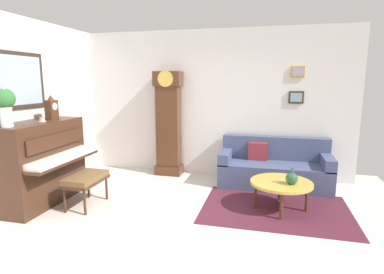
{
  "coord_description": "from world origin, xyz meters",
  "views": [
    {
      "loc": [
        1.09,
        -3.59,
        1.85
      ],
      "look_at": [
        -0.06,
        1.04,
        0.98
      ],
      "focal_mm": 29.15,
      "sensor_mm": 36.0,
      "label": 1
    }
  ],
  "objects_px": {
    "flower_vase": "(5,103)",
    "coffee_table": "(281,184)",
    "teacup": "(42,120)",
    "piano": "(41,162)",
    "piano_bench": "(86,180)",
    "mantel_clock": "(52,108)",
    "grandfather_clock": "(169,126)",
    "couch": "(274,168)",
    "green_jug": "(292,178)"
  },
  "relations": [
    {
      "from": "flower_vase",
      "to": "coffee_table",
      "type": "bearing_deg",
      "value": 17.94
    },
    {
      "from": "teacup",
      "to": "mantel_clock",
      "type": "bearing_deg",
      "value": 102.03
    },
    {
      "from": "piano",
      "to": "flower_vase",
      "type": "distance_m",
      "value": 1.08
    },
    {
      "from": "teacup",
      "to": "green_jug",
      "type": "xyz_separation_m",
      "value": [
        3.6,
        0.49,
        -0.77
      ]
    },
    {
      "from": "couch",
      "to": "flower_vase",
      "type": "bearing_deg",
      "value": -147.07
    },
    {
      "from": "flower_vase",
      "to": "teacup",
      "type": "bearing_deg",
      "value": 83.33
    },
    {
      "from": "piano_bench",
      "to": "couch",
      "type": "bearing_deg",
      "value": 31.39
    },
    {
      "from": "grandfather_clock",
      "to": "flower_vase",
      "type": "xyz_separation_m",
      "value": [
        -1.42,
        -2.41,
        0.6
      ]
    },
    {
      "from": "grandfather_clock",
      "to": "couch",
      "type": "relative_size",
      "value": 1.07
    },
    {
      "from": "grandfather_clock",
      "to": "flower_vase",
      "type": "height_order",
      "value": "grandfather_clock"
    },
    {
      "from": "grandfather_clock",
      "to": "couch",
      "type": "height_order",
      "value": "grandfather_clock"
    },
    {
      "from": "coffee_table",
      "to": "piano_bench",
      "type": "bearing_deg",
      "value": -168.51
    },
    {
      "from": "piano",
      "to": "flower_vase",
      "type": "bearing_deg",
      "value": -89.75
    },
    {
      "from": "mantel_clock",
      "to": "piano",
      "type": "bearing_deg",
      "value": -90.49
    },
    {
      "from": "green_jug",
      "to": "grandfather_clock",
      "type": "bearing_deg",
      "value": 148.93
    },
    {
      "from": "piano",
      "to": "couch",
      "type": "bearing_deg",
      "value": 26.01
    },
    {
      "from": "piano",
      "to": "piano_bench",
      "type": "xyz_separation_m",
      "value": [
        0.73,
        0.02,
        -0.22
      ]
    },
    {
      "from": "coffee_table",
      "to": "mantel_clock",
      "type": "height_order",
      "value": "mantel_clock"
    },
    {
      "from": "mantel_clock",
      "to": "coffee_table",
      "type": "bearing_deg",
      "value": 4.3
    },
    {
      "from": "piano",
      "to": "flower_vase",
      "type": "xyz_separation_m",
      "value": [
        0.0,
        -0.55,
        0.93
      ]
    },
    {
      "from": "piano",
      "to": "grandfather_clock",
      "type": "distance_m",
      "value": 2.37
    },
    {
      "from": "mantel_clock",
      "to": "grandfather_clock",
      "type": "bearing_deg",
      "value": 47.17
    },
    {
      "from": "piano",
      "to": "coffee_table",
      "type": "xyz_separation_m",
      "value": [
        3.54,
        0.6,
        -0.24
      ]
    },
    {
      "from": "piano_bench",
      "to": "coffee_table",
      "type": "height_order",
      "value": "piano_bench"
    },
    {
      "from": "piano",
      "to": "couch",
      "type": "height_order",
      "value": "piano"
    },
    {
      "from": "piano_bench",
      "to": "teacup",
      "type": "distance_m",
      "value": 1.09
    },
    {
      "from": "piano_bench",
      "to": "green_jug",
      "type": "distance_m",
      "value": 2.98
    },
    {
      "from": "teacup",
      "to": "coffee_table",
      "type": "bearing_deg",
      "value": 9.42
    },
    {
      "from": "green_jug",
      "to": "couch",
      "type": "bearing_deg",
      "value": 100.77
    },
    {
      "from": "grandfather_clock",
      "to": "teacup",
      "type": "relative_size",
      "value": 17.5
    },
    {
      "from": "piano_bench",
      "to": "green_jug",
      "type": "bearing_deg",
      "value": 9.33
    },
    {
      "from": "couch",
      "to": "mantel_clock",
      "type": "relative_size",
      "value": 5.0
    },
    {
      "from": "grandfather_clock",
      "to": "flower_vase",
      "type": "bearing_deg",
      "value": -120.51
    },
    {
      "from": "piano",
      "to": "grandfather_clock",
      "type": "height_order",
      "value": "grandfather_clock"
    },
    {
      "from": "grandfather_clock",
      "to": "mantel_clock",
      "type": "bearing_deg",
      "value": -132.83
    },
    {
      "from": "flower_vase",
      "to": "teacup",
      "type": "height_order",
      "value": "flower_vase"
    },
    {
      "from": "piano_bench",
      "to": "mantel_clock",
      "type": "height_order",
      "value": "mantel_clock"
    },
    {
      "from": "couch",
      "to": "flower_vase",
      "type": "height_order",
      "value": "flower_vase"
    },
    {
      "from": "piano",
      "to": "coffee_table",
      "type": "height_order",
      "value": "piano"
    },
    {
      "from": "couch",
      "to": "mantel_clock",
      "type": "distance_m",
      "value": 3.86
    },
    {
      "from": "piano",
      "to": "coffee_table",
      "type": "relative_size",
      "value": 1.64
    },
    {
      "from": "piano",
      "to": "grandfather_clock",
      "type": "xyz_separation_m",
      "value": [
        1.42,
        1.86,
        0.33
      ]
    },
    {
      "from": "flower_vase",
      "to": "teacup",
      "type": "xyz_separation_m",
      "value": [
        0.07,
        0.57,
        -0.29
      ]
    },
    {
      "from": "coffee_table",
      "to": "flower_vase",
      "type": "relative_size",
      "value": 1.52
    },
    {
      "from": "couch",
      "to": "mantel_clock",
      "type": "height_order",
      "value": "mantel_clock"
    },
    {
      "from": "coffee_table",
      "to": "mantel_clock",
      "type": "relative_size",
      "value": 2.32
    },
    {
      "from": "teacup",
      "to": "flower_vase",
      "type": "bearing_deg",
      "value": -96.67
    },
    {
      "from": "teacup",
      "to": "piano",
      "type": "bearing_deg",
      "value": -163.92
    },
    {
      "from": "coffee_table",
      "to": "green_jug",
      "type": "xyz_separation_m",
      "value": [
        0.13,
        -0.09,
        0.12
      ]
    },
    {
      "from": "grandfather_clock",
      "to": "green_jug",
      "type": "distance_m",
      "value": 2.66
    }
  ]
}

